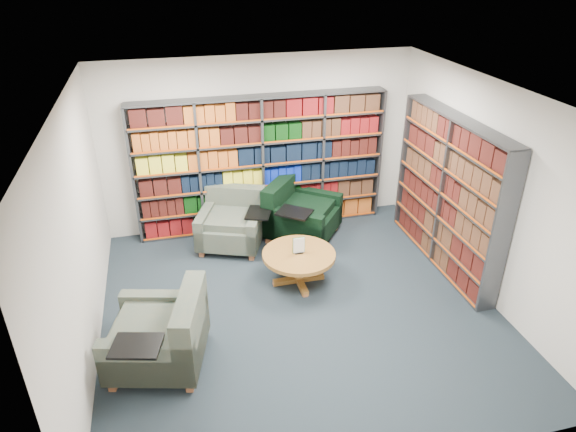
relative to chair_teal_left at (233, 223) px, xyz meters
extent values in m
cube|color=black|center=(0.57, -1.88, -0.35)|extent=(5.00, 5.00, 0.01)
cube|color=white|center=(0.57, -1.88, 2.46)|extent=(5.00, 5.00, 0.01)
cube|color=beige|center=(0.57, 0.62, 1.05)|extent=(5.00, 0.01, 2.80)
cube|color=beige|center=(0.57, -4.39, 1.05)|extent=(5.00, 0.01, 2.80)
cube|color=beige|center=(-1.93, -1.88, 1.05)|extent=(0.01, 5.00, 2.80)
cube|color=beige|center=(3.08, -1.88, 1.05)|extent=(0.01, 5.00, 2.80)
cube|color=#47494F|center=(0.57, 0.46, 0.75)|extent=(4.00, 0.28, 2.20)
cube|color=silver|center=(0.57, 0.59, 0.75)|extent=(4.00, 0.02, 2.20)
cube|color=#D84C0A|center=(0.57, 0.33, 0.75)|extent=(4.00, 0.01, 2.20)
cube|color=maroon|center=(0.57, 0.46, -0.17)|extent=(3.88, 0.21, 0.29)
cube|color=#36100C|center=(0.57, 0.46, 0.20)|extent=(3.88, 0.21, 0.29)
cube|color=#36100C|center=(0.57, 0.46, 0.56)|extent=(3.88, 0.21, 0.29)
cube|color=yellow|center=(0.57, 0.46, 0.93)|extent=(3.88, 0.21, 0.29)
cube|color=#A94E18|center=(0.57, 0.46, 1.30)|extent=(3.88, 0.21, 0.29)
cube|color=#36100C|center=(0.57, 0.46, 1.66)|extent=(3.88, 0.21, 0.29)
cube|color=#47494F|center=(2.91, -1.28, 0.75)|extent=(0.28, 2.50, 2.20)
cube|color=silver|center=(3.04, -1.28, 0.75)|extent=(0.02, 2.50, 2.20)
cube|color=#D84C0A|center=(2.78, -1.28, 0.75)|extent=(0.02, 2.50, 2.20)
cube|color=#36100C|center=(2.91, -1.28, -0.17)|extent=(0.21, 2.38, 0.29)
cube|color=#36100C|center=(2.91, -1.28, 0.20)|extent=(0.21, 2.38, 0.29)
cube|color=#36100C|center=(2.91, -1.28, 0.56)|extent=(0.21, 2.38, 0.29)
cube|color=#412617|center=(2.91, -1.28, 0.93)|extent=(0.21, 2.38, 0.29)
cube|color=#36100C|center=(2.91, -1.28, 1.30)|extent=(0.21, 2.38, 0.29)
cube|color=#412617|center=(2.91, -1.28, 1.66)|extent=(0.21, 2.38, 0.29)
cube|color=#0B2832|center=(-0.04, -0.08, -0.07)|extent=(1.22, 1.22, 0.34)
cube|color=#0B2832|center=(0.10, 0.26, 0.14)|extent=(0.95, 0.54, 0.75)
cube|color=#0B2832|center=(-0.41, 0.06, 0.01)|extent=(0.48, 0.93, 0.50)
cube|color=#0B2832|center=(0.33, -0.23, 0.01)|extent=(0.48, 0.93, 0.50)
cube|color=black|center=(0.36, -0.30, 0.28)|extent=(0.50, 0.56, 0.03)
cube|color=#965534|center=(-0.54, -0.30, -0.29)|extent=(0.10, 0.10, 0.10)
cube|color=#965534|center=(0.18, -0.59, -0.29)|extent=(0.10, 0.10, 0.10)
cube|color=#965534|center=(-0.26, 0.42, -0.29)|extent=(0.10, 0.10, 0.10)
cube|color=#965534|center=(0.47, 0.13, -0.29)|extent=(0.10, 0.10, 0.10)
cube|color=black|center=(1.12, -0.08, -0.06)|extent=(1.42, 1.42, 0.36)
cube|color=black|center=(0.81, 0.16, 0.17)|extent=(0.80, 0.94, 0.81)
cube|color=black|center=(0.86, -0.42, 0.03)|extent=(0.89, 0.74, 0.54)
cube|color=black|center=(1.38, 0.25, 0.03)|extent=(0.89, 0.74, 0.54)
cube|color=black|center=(0.87, -0.50, 0.33)|extent=(0.62, 0.60, 0.03)
cube|color=#965534|center=(1.19, -0.67, -0.29)|extent=(0.11, 0.11, 0.11)
cube|color=#965534|center=(1.70, -0.01, -0.29)|extent=(0.11, 0.11, 0.11)
cube|color=#965534|center=(0.54, -0.16, -0.29)|extent=(0.11, 0.11, 0.11)
cube|color=#965534|center=(1.05, 0.50, -0.29)|extent=(0.11, 0.11, 0.11)
cube|color=#0B2832|center=(-1.23, -2.47, -0.06)|extent=(1.23, 1.23, 0.36)
cube|color=#0B2832|center=(-0.85, -2.57, 0.17)|extent=(0.47, 1.03, 0.81)
cube|color=#0B2832|center=(-1.12, -2.06, 0.03)|extent=(1.01, 0.41, 0.54)
cube|color=#0B2832|center=(-1.34, -2.88, 0.03)|extent=(1.01, 0.41, 0.54)
cube|color=black|center=(-1.40, -2.92, 0.32)|extent=(0.57, 0.49, 0.03)
cube|color=#965534|center=(-1.52, -1.96, -0.29)|extent=(0.10, 0.10, 0.11)
cube|color=#965534|center=(-1.73, -2.76, -0.29)|extent=(0.10, 0.10, 0.11)
cube|color=#965534|center=(-0.72, -2.17, -0.29)|extent=(0.10, 0.10, 0.11)
cube|color=#965534|center=(-0.93, -2.98, -0.29)|extent=(0.10, 0.10, 0.11)
cylinder|color=olive|center=(0.72, -1.33, 0.10)|extent=(1.01, 1.01, 0.06)
cylinder|color=olive|center=(0.72, -1.33, -0.12)|extent=(0.14, 0.14, 0.41)
cube|color=olive|center=(0.72, -1.33, -0.30)|extent=(0.73, 0.09, 0.07)
cube|color=olive|center=(0.72, -1.33, -0.30)|extent=(0.09, 0.73, 0.07)
cube|color=black|center=(0.72, -1.33, 0.14)|extent=(0.11, 0.06, 0.01)
cube|color=white|center=(0.72, -1.33, 0.26)|extent=(0.16, 0.01, 0.23)
cube|color=#145926|center=(0.72, -1.32, 0.26)|extent=(0.17, 0.00, 0.24)
camera|label=1|loc=(-0.89, -7.10, 3.86)|focal=32.00mm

